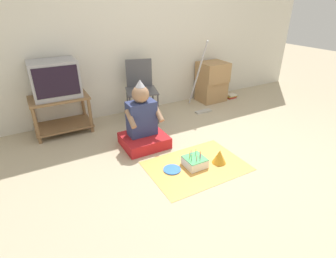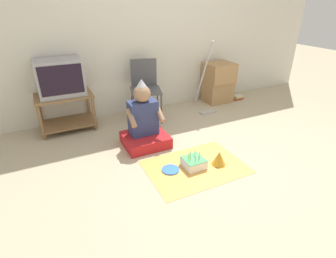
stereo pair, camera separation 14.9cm
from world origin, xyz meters
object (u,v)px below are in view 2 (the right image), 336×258
object	(u,v)px
birthday_cake	(194,163)
person_seated	(144,125)
folding_chair	(145,85)
party_hat_blue	(219,158)
book_pile	(238,97)
cardboard_box_stack	(218,82)
tv	(60,77)
dust_mop	(205,92)
paper_plate	(171,170)

from	to	relation	value
birthday_cake	person_seated	bearing A→B (deg)	112.24
folding_chair	person_seated	world-z (taller)	folding_chair
folding_chair	party_hat_blue	distance (m)	1.68
person_seated	party_hat_blue	size ratio (longest dim) A/B	5.29
folding_chair	book_pile	xyz separation A→B (m)	(1.83, -0.00, -0.48)
cardboard_box_stack	birthday_cake	world-z (taller)	cardboard_box_stack
cardboard_box_stack	birthday_cake	xyz separation A→B (m)	(-1.46, -1.61, -0.30)
tv	dust_mop	distance (m)	2.17
dust_mop	book_pile	bearing A→B (deg)	12.67
tv	book_pile	distance (m)	3.07
birthday_cake	party_hat_blue	distance (m)	0.29
tv	birthday_cake	xyz separation A→B (m)	(1.11, -1.62, -0.69)
book_pile	person_seated	distance (m)	2.32
birthday_cake	paper_plate	bearing A→B (deg)	168.37
folding_chair	person_seated	distance (m)	0.90
dust_mop	paper_plate	distance (m)	1.82
dust_mop	person_seated	world-z (taller)	dust_mop
cardboard_box_stack	dust_mop	size ratio (longest dim) A/B	0.61
dust_mop	birthday_cake	distance (m)	1.68
dust_mop	person_seated	bearing A→B (deg)	-155.02
cardboard_box_stack	tv	bearing A→B (deg)	179.81
party_hat_blue	paper_plate	distance (m)	0.56
tv	cardboard_box_stack	world-z (taller)	tv
dust_mop	birthday_cake	world-z (taller)	dust_mop
folding_chair	birthday_cake	bearing A→B (deg)	-91.49
party_hat_blue	paper_plate	xyz separation A→B (m)	(-0.54, 0.14, -0.08)
birthday_cake	cardboard_box_stack	bearing A→B (deg)	47.87
cardboard_box_stack	dust_mop	distance (m)	0.54
tv	paper_plate	size ratio (longest dim) A/B	3.01
cardboard_box_stack	dust_mop	world-z (taller)	dust_mop
birthday_cake	dust_mop	bearing A→B (deg)	53.02
dust_mop	paper_plate	bearing A→B (deg)	-134.67
book_pile	birthday_cake	size ratio (longest dim) A/B	0.88
book_pile	person_seated	bearing A→B (deg)	-159.75
person_seated	paper_plate	distance (m)	0.72
party_hat_blue	cardboard_box_stack	bearing A→B (deg)	55.18
person_seated	cardboard_box_stack	bearing A→B (deg)	26.84
folding_chair	tv	bearing A→B (deg)	175.27
folding_chair	birthday_cake	distance (m)	1.59
book_pile	folding_chair	bearing A→B (deg)	179.98
folding_chair	book_pile	distance (m)	1.89
paper_plate	person_seated	bearing A→B (deg)	93.10
dust_mop	person_seated	size ratio (longest dim) A/B	1.34
cardboard_box_stack	party_hat_blue	world-z (taller)	cardboard_box_stack
cardboard_box_stack	person_seated	xyz separation A→B (m)	(-1.75, -0.89, -0.09)
cardboard_box_stack	party_hat_blue	size ratio (longest dim) A/B	4.32
cardboard_box_stack	paper_plate	world-z (taller)	cardboard_box_stack
party_hat_blue	folding_chair	bearing A→B (deg)	98.45
book_pile	paper_plate	size ratio (longest dim) A/B	1.03
cardboard_box_stack	book_pile	xyz separation A→B (m)	(0.41, -0.09, -0.32)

